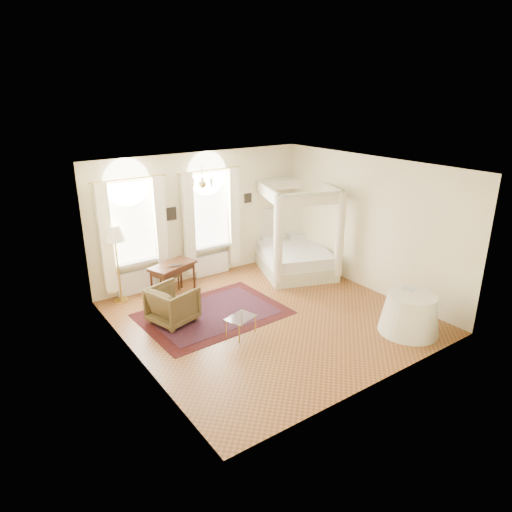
% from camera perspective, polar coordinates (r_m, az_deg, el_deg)
% --- Properties ---
extents(ground, '(6.00, 6.00, 0.00)m').
position_cam_1_polar(ground, '(10.21, 1.68, -7.63)').
color(ground, '#95542B').
rests_on(ground, ground).
extents(room_walls, '(6.00, 6.00, 6.00)m').
position_cam_1_polar(room_walls, '(9.46, 1.80, 3.06)').
color(room_walls, '#FFF3C2').
rests_on(room_walls, ground).
extents(window_left, '(1.62, 0.27, 3.29)m').
position_cam_1_polar(window_left, '(11.19, -15.08, 2.43)').
color(window_left, white).
rests_on(window_left, room_walls).
extents(window_right, '(1.62, 0.27, 3.29)m').
position_cam_1_polar(window_right, '(12.02, -5.69, 4.24)').
color(window_right, white).
rests_on(window_right, room_walls).
extents(chandelier, '(0.51, 0.45, 0.50)m').
position_cam_1_polar(chandelier, '(9.75, -6.73, 9.07)').
color(chandelier, gold).
rests_on(chandelier, room_walls).
extents(wall_pictures, '(2.54, 0.03, 0.39)m').
position_cam_1_polar(wall_pictures, '(11.94, -6.46, 6.11)').
color(wall_pictures, black).
rests_on(wall_pictures, room_walls).
extents(canopy_bed, '(2.45, 2.70, 2.43)m').
position_cam_1_polar(canopy_bed, '(12.54, 4.89, 0.46)').
color(canopy_bed, beige).
rests_on(canopy_bed, ground).
extents(nightstand, '(0.50, 0.48, 0.56)m').
position_cam_1_polar(nightstand, '(13.17, 2.81, 0.22)').
color(nightstand, '#3B1F10').
rests_on(nightstand, ground).
extents(nightstand_lamp, '(0.29, 0.29, 0.42)m').
position_cam_1_polar(nightstand_lamp, '(13.05, 2.70, 2.64)').
color(nightstand_lamp, gold).
rests_on(nightstand_lamp, nightstand).
extents(writing_desk, '(1.25, 0.93, 0.84)m').
position_cam_1_polar(writing_desk, '(11.07, -10.38, -1.61)').
color(writing_desk, '#3B1F10').
rests_on(writing_desk, ground).
extents(laptop, '(0.36, 0.27, 0.03)m').
position_cam_1_polar(laptop, '(10.96, -10.14, -1.07)').
color(laptop, black).
rests_on(laptop, writing_desk).
extents(stool, '(0.53, 0.53, 0.47)m').
position_cam_1_polar(stool, '(11.54, -10.78, -2.48)').
color(stool, '#463A1E').
rests_on(stool, ground).
extents(armchair, '(1.12, 1.10, 0.82)m').
position_cam_1_polar(armchair, '(10.00, -10.35, -5.99)').
color(armchair, '#493A1F').
rests_on(armchair, ground).
extents(coffee_table, '(0.71, 0.59, 0.41)m').
position_cam_1_polar(coffee_table, '(9.33, -1.92, -7.89)').
color(coffee_table, white).
rests_on(coffee_table, ground).
extents(floor_lamp, '(0.48, 0.48, 1.86)m').
position_cam_1_polar(floor_lamp, '(10.85, -17.25, 2.25)').
color(floor_lamp, gold).
rests_on(floor_lamp, ground).
extents(oriental_rug, '(3.19, 2.35, 0.01)m').
position_cam_1_polar(oriental_rug, '(10.37, -5.37, -7.20)').
color(oriental_rug, '#441010').
rests_on(oriental_rug, ground).
extents(side_table, '(1.23, 1.23, 0.84)m').
position_cam_1_polar(side_table, '(9.97, 18.68, -6.83)').
color(side_table, white).
rests_on(side_table, ground).
extents(book, '(0.24, 0.29, 0.02)m').
position_cam_1_polar(book, '(9.97, 18.40, -4.03)').
color(book, black).
rests_on(book, side_table).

